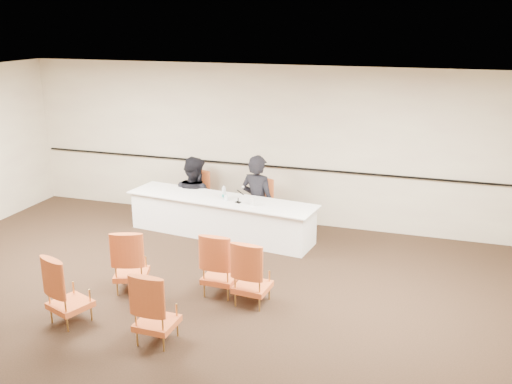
% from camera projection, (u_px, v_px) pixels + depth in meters
% --- Properties ---
extents(floor, '(10.00, 10.00, 0.00)m').
position_uv_depth(floor, '(182.00, 316.00, 7.61)').
color(floor, black).
rests_on(floor, ground).
extents(ceiling, '(10.00, 10.00, 0.00)m').
position_uv_depth(ceiling, '(172.00, 90.00, 6.73)').
color(ceiling, white).
rests_on(ceiling, ground).
extents(wall_back, '(10.00, 0.04, 3.00)m').
position_uv_depth(wall_back, '(269.00, 145.00, 10.80)').
color(wall_back, '#BEAA95').
rests_on(wall_back, ground).
extents(wall_rail, '(9.80, 0.04, 0.03)m').
position_uv_depth(wall_rail, '(268.00, 166.00, 10.89)').
color(wall_rail, black).
rests_on(wall_rail, wall_back).
extents(panel_table, '(3.61, 1.27, 0.71)m').
position_uv_depth(panel_table, '(221.00, 217.00, 10.32)').
color(panel_table, white).
rests_on(panel_table, ground).
extents(panelist_main, '(0.77, 0.59, 1.86)m').
position_uv_depth(panelist_main, '(258.00, 204.00, 10.54)').
color(panelist_main, black).
rests_on(panelist_main, ground).
extents(panelist_main_chair, '(0.56, 0.56, 0.95)m').
position_uv_depth(panelist_main_chair, '(258.00, 206.00, 10.55)').
color(panelist_main_chair, '#BF4F22').
rests_on(panelist_main_chair, ground).
extents(panelist_second, '(1.11, 1.01, 1.84)m').
position_uv_depth(panelist_second, '(195.00, 203.00, 11.15)').
color(panelist_second, black).
rests_on(panelist_second, ground).
extents(panelist_second_chair, '(0.56, 0.56, 0.95)m').
position_uv_depth(panelist_second_chair, '(195.00, 196.00, 11.11)').
color(panelist_second_chair, '#BF4F22').
rests_on(panelist_second_chair, ground).
extents(papers, '(0.35, 0.30, 0.00)m').
position_uv_depth(papers, '(242.00, 201.00, 10.05)').
color(papers, white).
rests_on(papers, panel_table).
extents(microphone, '(0.15, 0.22, 0.29)m').
position_uv_depth(microphone, '(238.00, 195.00, 9.93)').
color(microphone, black).
rests_on(microphone, panel_table).
extents(water_bottle, '(0.10, 0.10, 0.24)m').
position_uv_depth(water_bottle, '(224.00, 193.00, 10.15)').
color(water_bottle, teal).
rests_on(water_bottle, panel_table).
extents(drinking_glass, '(0.08, 0.08, 0.10)m').
position_uv_depth(drinking_glass, '(226.00, 198.00, 10.09)').
color(drinking_glass, white).
rests_on(drinking_glass, panel_table).
extents(coffee_cup, '(0.11, 0.11, 0.13)m').
position_uv_depth(coffee_cup, '(252.00, 202.00, 9.82)').
color(coffee_cup, silver).
rests_on(coffee_cup, panel_table).
extents(aud_chair_front_left, '(0.63, 0.63, 0.95)m').
position_uv_depth(aud_chair_front_left, '(131.00, 260.00, 8.21)').
color(aud_chair_front_left, '#BF4F22').
rests_on(aud_chair_front_left, ground).
extents(aud_chair_front_mid, '(0.50, 0.50, 0.95)m').
position_uv_depth(aud_chair_front_mid, '(220.00, 263.00, 8.10)').
color(aud_chair_front_mid, '#BF4F22').
rests_on(aud_chair_front_mid, ground).
extents(aud_chair_front_right, '(0.54, 0.54, 0.95)m').
position_uv_depth(aud_chair_front_right, '(252.00, 272.00, 7.82)').
color(aud_chair_front_right, '#BF4F22').
rests_on(aud_chair_front_right, ground).
extents(aud_chair_back_left, '(0.64, 0.64, 0.95)m').
position_uv_depth(aud_chair_back_left, '(69.00, 289.00, 7.33)').
color(aud_chair_back_left, '#BF4F22').
rests_on(aud_chair_back_left, ground).
extents(aud_chair_back_mid, '(0.51, 0.51, 0.95)m').
position_uv_depth(aud_chair_back_mid, '(156.00, 306.00, 6.88)').
color(aud_chair_back_mid, '#BF4F22').
rests_on(aud_chair_back_mid, ground).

